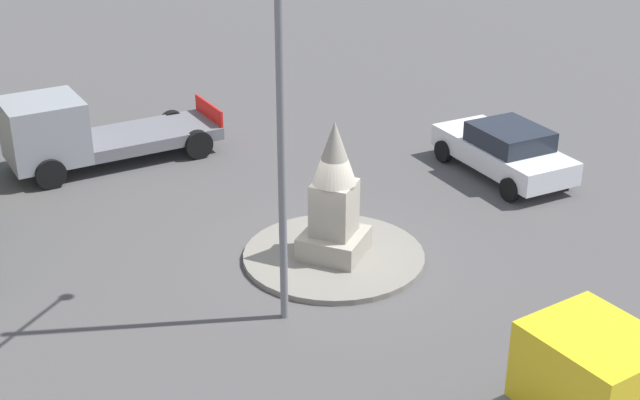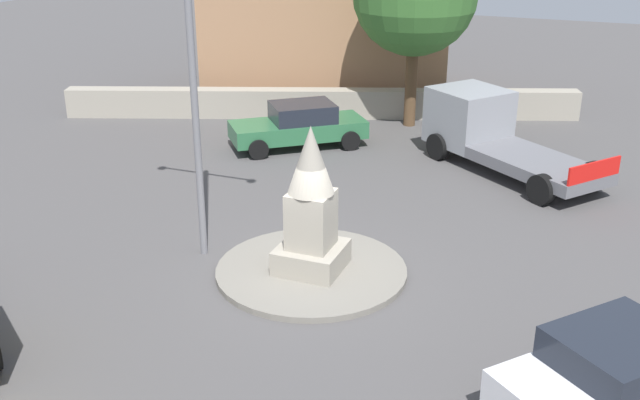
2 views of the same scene
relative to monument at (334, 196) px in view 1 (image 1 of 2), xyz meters
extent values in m
plane|color=#4F4C4C|center=(0.00, 0.00, -1.60)|extent=(80.00, 80.00, 0.00)
cylinder|color=gray|center=(0.00, 0.00, -1.53)|extent=(4.22, 4.22, 0.13)
cube|color=#9E9687|center=(0.00, 0.00, -1.20)|extent=(1.38, 1.38, 0.54)
cube|color=#9E9687|center=(0.00, 0.00, -0.30)|extent=(0.91, 0.91, 1.26)
cone|color=#9E9687|center=(0.00, 0.00, 1.06)|extent=(1.00, 1.00, 1.46)
cylinder|color=slate|center=(-2.71, 0.02, 2.73)|extent=(0.16, 0.16, 8.65)
cube|color=silver|center=(6.45, -2.53, -0.97)|extent=(4.23, 4.54, 0.62)
cube|color=#1E232D|center=(6.30, -2.71, -0.38)|extent=(2.59, 2.62, 0.54)
cylinder|color=black|center=(6.73, -0.76, -1.28)|extent=(0.58, 0.63, 0.64)
cylinder|color=black|center=(8.15, -1.95, -1.28)|extent=(0.58, 0.63, 0.64)
cylinder|color=black|center=(4.76, -3.11, -1.28)|extent=(0.58, 0.63, 0.64)
cylinder|color=black|center=(6.18, -4.30, -1.28)|extent=(0.58, 0.63, 0.64)
cube|color=yellow|center=(-4.47, -6.21, -0.28)|extent=(2.58, 2.65, 1.80)
cylinder|color=black|center=(-3.88, -5.39, -1.18)|extent=(0.85, 0.71, 0.84)
cube|color=gray|center=(1.57, 9.30, -0.30)|extent=(2.89, 2.88, 1.76)
cube|color=slate|center=(3.96, 7.47, -1.00)|extent=(4.36, 4.01, 0.35)
cube|color=red|center=(5.50, 6.29, -0.58)|extent=(1.23, 1.59, 0.50)
cylinder|color=black|center=(0.80, 8.62, -1.18)|extent=(0.84, 0.73, 0.84)
cylinder|color=black|center=(2.03, 10.23, -1.18)|extent=(0.84, 0.73, 0.84)
cylinder|color=black|center=(4.24, 5.98, -1.18)|extent=(0.84, 0.73, 0.84)
cylinder|color=black|center=(5.48, 7.59, -1.18)|extent=(0.84, 0.73, 0.84)
camera|label=1|loc=(-16.88, -6.65, 8.33)|focal=49.86mm
camera|label=2|loc=(5.54, -13.49, 6.11)|focal=41.73mm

